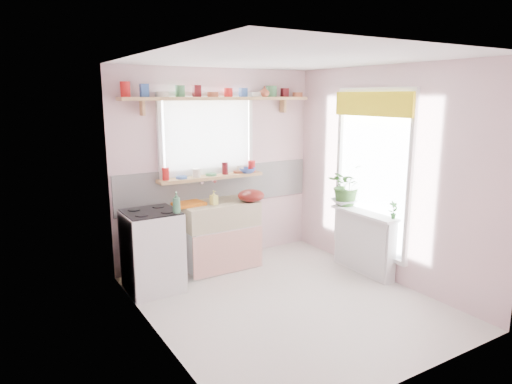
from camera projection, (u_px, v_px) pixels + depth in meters
room at (292, 160)px, 5.64m from camera, size 3.20×3.20×3.20m
sink_unit at (219, 234)px, 5.78m from camera, size 0.95×0.65×1.11m
cooker at (152, 251)px, 5.09m from camera, size 0.58×0.58×0.93m
radiator_ledge at (364, 241)px, 5.61m from camera, size 0.22×0.95×0.78m
windowsill at (211, 177)px, 5.79m from camera, size 1.40×0.22×0.04m
pine_shelf at (221, 99)px, 5.65m from camera, size 2.52×0.24×0.04m
shelf_crockery at (218, 92)px, 5.62m from camera, size 2.47×0.11×0.12m
sill_crockery at (210, 172)px, 5.76m from camera, size 1.35×0.11×0.12m
dish_tray at (189, 204)px, 5.53m from camera, size 0.38×0.29×0.04m
colander at (251, 196)px, 5.72m from camera, size 0.42×0.42×0.15m
jade_plant at (346, 185)px, 5.83m from camera, size 0.60×0.57×0.53m
fruit_bowl at (344, 202)px, 5.86m from camera, size 0.38×0.38×0.08m
herb_pot at (393, 210)px, 5.19m from camera, size 0.12×0.09×0.21m
soap_bottle_sink at (214, 198)px, 5.56m from camera, size 0.09×0.10×0.17m
sill_cup at (239, 169)px, 6.05m from camera, size 0.13×0.13×0.09m
sill_bowl at (247, 170)px, 5.98m from camera, size 0.25×0.25×0.07m
shelf_vase at (264, 92)px, 5.89m from camera, size 0.17×0.17×0.14m
cooker_bottle at (176, 202)px, 4.90m from camera, size 0.11×0.11×0.23m
fruit at (344, 197)px, 5.86m from camera, size 0.20×0.14×0.10m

